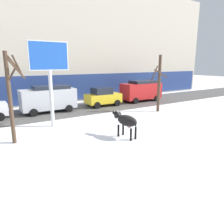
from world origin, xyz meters
TOP-DOWN VIEW (x-y plane):
  - ground_plane at (0.00, 0.00)m, footprint 120.00×120.00m
  - road_strip at (0.00, 8.63)m, footprint 60.00×5.60m
  - building_facade at (0.00, 15.35)m, footprint 44.00×6.10m
  - cow_black at (-0.54, -0.15)m, footprint 0.84×1.93m
  - billboard at (-3.39, 4.36)m, footprint 2.52×0.24m
  - car_silver_van at (-2.35, 8.78)m, footprint 4.61×2.13m
  - car_yellow_hatchback at (2.99, 8.60)m, footprint 3.51×1.93m
  - car_red_van at (8.04, 8.70)m, footprint 4.61×2.13m
  - pedestrian_by_cars at (9.47, 11.89)m, footprint 0.36×0.24m
  - pedestrian_far_left at (-1.54, 11.89)m, footprint 0.36×0.24m
  - bare_tree_left_lot at (-6.05, 2.34)m, footprint 0.97×1.36m
  - bare_tree_right_lot at (5.91, 3.88)m, footprint 1.20×1.50m

SIDE VIEW (x-z plane):
  - ground_plane at x=0.00m, z-range 0.00..0.00m
  - road_strip at x=0.00m, z-range 0.00..0.01m
  - pedestrian_by_cars at x=9.47m, z-range 0.01..1.74m
  - pedestrian_far_left at x=-1.54m, z-range 0.01..1.74m
  - car_yellow_hatchback at x=2.99m, z-range 0.00..1.86m
  - cow_black at x=-0.54m, z-range 0.22..1.76m
  - car_silver_van at x=-2.35m, z-range 0.08..2.40m
  - car_red_van at x=8.04m, z-range 0.08..2.40m
  - bare_tree_right_lot at x=5.91m, z-range 0.09..4.99m
  - bare_tree_left_lot at x=-6.05m, z-range 0.28..5.07m
  - billboard at x=-3.39m, z-range 1.53..7.09m
  - building_facade at x=0.00m, z-range -0.02..12.98m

